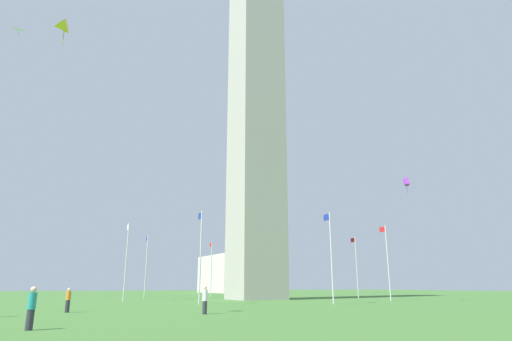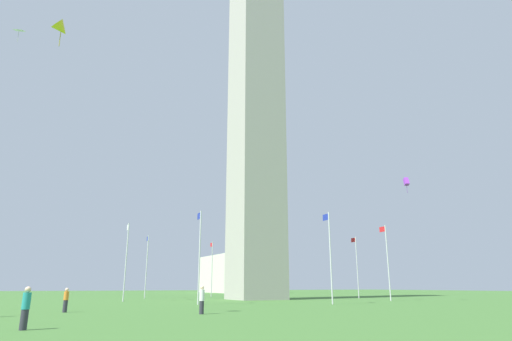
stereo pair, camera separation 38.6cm
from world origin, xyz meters
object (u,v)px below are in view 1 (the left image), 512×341
Objects in this scene: person_orange_shirt at (68,300)px; distant_building at (233,274)px; kite_white_diamond at (19,30)px; person_white_shirt at (205,300)px; flagpole_n at (211,266)px; flagpole_sw at (387,259)px; flagpole_se at (200,252)px; obelisk_monument at (256,95)px; flagpole_nw at (288,267)px; kite_yellow_delta at (64,28)px; flagpole_w at (356,264)px; person_teal_shirt at (31,308)px; flagpole_ne at (146,264)px; flagpole_s at (331,253)px; kite_purple_box at (406,182)px; flagpole_e at (126,258)px.

distant_building is (78.56, -45.95, 4.10)m from person_orange_shirt.
kite_white_diamond is 0.08× the size of distant_building.
person_orange_shirt is at bearing 90.59° from person_white_shirt.
flagpole_n and flagpole_sw have the same top height.
kite_white_diamond reaches higher than flagpole_se.
flagpole_n is at bearing 0.00° from obelisk_monument.
obelisk_monument is 42.37m from person_orange_shirt.
flagpole_nw is 55.92m from kite_yellow_delta.
flagpole_w is 5.32× the size of person_teal_shirt.
flagpole_ne is 38.40m from person_white_shirt.
flagpole_ne is at bearing 22.50° from flagpole_s.
person_white_shirt is 0.90× the size of kite_purple_box.
obelisk_monument is at bearing 90.18° from flagpole_w.
flagpole_e reaches higher than person_white_shirt.
person_teal_shirt is at bearing -177.93° from kite_yellow_delta.
obelisk_monument is 6.48× the size of flagpole_se.
flagpole_ne is 34.04m from flagpole_sw.
distant_building is at bearing -7.92° from flagpole_sw.
obelisk_monument is 29.75m from flagpole_e.
flagpole_e is 1.00× the size of flagpole_s.
kite_purple_box is (11.32, -39.35, -3.12)m from kite_yellow_delta.
kite_white_diamond reaches higher than flagpole_w.
obelisk_monument is 6.48× the size of flagpole_w.
kite_purple_box is (1.65, -12.93, 9.09)m from flagpole_s.
flagpole_se is 15.07m from person_orange_shirt.
person_teal_shirt is at bearing 152.08° from flagpole_n.
person_white_shirt is 33.85m from kite_purple_box.
person_white_shirt is 1.02× the size of person_teal_shirt.
flagpole_e is 4.67× the size of kite_purple_box.
flagpole_ne is 34.65m from kite_white_diamond.
obelisk_monument reaches higher than person_white_shirt.
kite_purple_box reaches higher than flagpole_e.
person_white_shirt is at bearing 162.43° from flagpole_se.
obelisk_monument is 32.46× the size of kite_yellow_delta.
flagpole_se is 78.25m from distant_building.
flagpole_sw is 5.01× the size of kite_yellow_delta.
kite_purple_box is 74.96m from distant_building.
flagpole_nw is at bearing -45.00° from flagpole_se.
flagpole_nw is at bearing -10.14° from person_orange_shirt.
kite_yellow_delta is (-43.71, 26.42, 12.22)m from flagpole_n.
kite_white_diamond is (12.85, 44.19, 15.80)m from kite_purple_box.
flagpole_se is at bearing -116.35° from kite_white_diamond.
flagpole_nw is 28.89m from kite_purple_box.
kite_yellow_delta is at bearing 135.53° from flagpole_se.
flagpole_sw is 5.46× the size of kite_white_diamond.
person_teal_shirt is 0.94× the size of kite_yellow_delta.
kite_yellow_delta reaches higher than flagpole_se.
person_teal_shirt is 44.69m from kite_purple_box.
flagpole_sw is 0.45× the size of distant_building.
flagpole_nw is (24.07, -0.00, 0.00)m from flagpole_sw.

